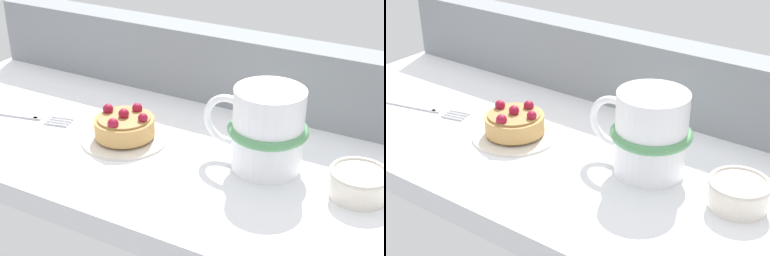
# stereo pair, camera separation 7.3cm
# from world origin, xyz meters

# --- Properties ---
(ground_plane) EXTENTS (0.84, 0.37, 0.03)m
(ground_plane) POSITION_xyz_m (0.00, 0.00, -0.02)
(ground_plane) COLOR white
(window_rail_back) EXTENTS (0.82, 0.06, 0.11)m
(window_rail_back) POSITION_xyz_m (0.00, 0.16, 0.05)
(window_rail_back) COLOR gray
(window_rail_back) RESTS_ON ground_plane
(dessert_plate) EXTENTS (0.12, 0.12, 0.01)m
(dessert_plate) POSITION_xyz_m (-0.05, -0.03, 0.00)
(dessert_plate) COLOR silver
(dessert_plate) RESTS_ON ground_plane
(raspberry_tart) EXTENTS (0.08, 0.08, 0.04)m
(raspberry_tart) POSITION_xyz_m (-0.05, -0.03, 0.02)
(raspberry_tart) COLOR tan
(raspberry_tart) RESTS_ON dessert_plate
(coffee_mug) EXTENTS (0.14, 0.10, 0.10)m
(coffee_mug) POSITION_xyz_m (0.14, -0.00, 0.05)
(coffee_mug) COLOR white
(coffee_mug) RESTS_ON ground_plane
(dessert_fork) EXTENTS (0.17, 0.05, 0.01)m
(dessert_fork) POSITION_xyz_m (-0.23, -0.04, 0.00)
(dessert_fork) COLOR #B7B7BC
(dessert_fork) RESTS_ON ground_plane
(sugar_bowl) EXTENTS (0.07, 0.07, 0.03)m
(sugar_bowl) POSITION_xyz_m (0.26, -0.01, 0.02)
(sugar_bowl) COLOR silver
(sugar_bowl) RESTS_ON ground_plane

